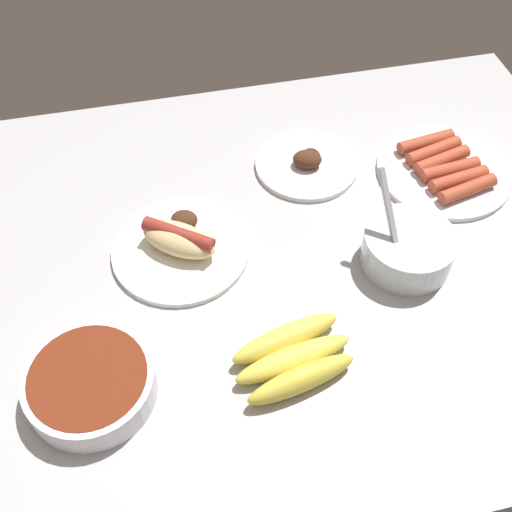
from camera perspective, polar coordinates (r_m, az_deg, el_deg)
The scene contains 7 objects.
ground_plane at distance 104.37cm, azimuth 1.91°, elevation -0.43°, with size 120.00×90.00×3.00cm, color #B2B2B7.
bowl_coleslaw at distance 102.62cm, azimuth 13.44°, elevation 0.73°, with size 14.39×14.39×15.79cm.
plate_hotdog_assembled at distance 102.99cm, azimuth -6.81°, elevation 1.09°, with size 22.21×22.21×5.61cm.
banana_bunch at distance 90.20cm, azimuth 3.34°, elevation -9.06°, with size 17.87×13.94×3.98cm.
plate_sausages at distance 120.20cm, azimuth 16.50°, elevation 7.48°, with size 23.98×23.98×3.42cm.
plate_grilled_meat at distance 117.22cm, azimuth 4.57°, elevation 8.26°, with size 18.63×18.63×3.80cm.
bowl_chili at distance 90.15cm, azimuth -14.61°, elevation -10.97°, with size 17.70×17.70×4.71cm.
Camera 1 is at (17.83, 63.04, 79.75)cm, focal length 44.76 mm.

